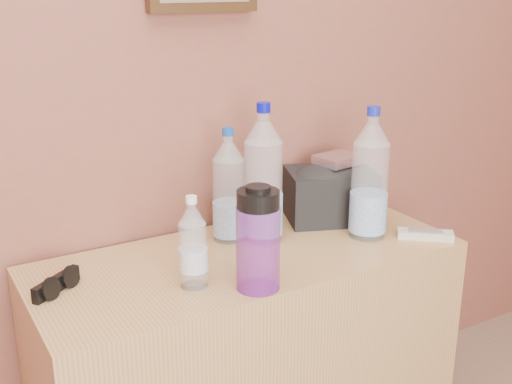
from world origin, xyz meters
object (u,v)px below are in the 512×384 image
(pet_large_b, at_px, (229,191))
(toiletry_bag, at_px, (330,192))
(nalgene_bottle, at_px, (258,239))
(foil_packet, at_px, (338,159))
(dresser, at_px, (248,370))
(pet_large_c, at_px, (263,181))
(ac_remote, at_px, (425,235))
(pet_large_d, at_px, (370,181))
(pet_small, at_px, (193,247))
(sunglasses, at_px, (56,284))

(pet_large_b, height_order, toiletry_bag, pet_large_b)
(nalgene_bottle, relative_size, toiletry_bag, 1.00)
(pet_large_b, distance_m, foil_packet, 0.35)
(toiletry_bag, bearing_deg, dresser, -141.91)
(pet_large_c, bearing_deg, toiletry_bag, 7.17)
(ac_remote, bearing_deg, toiletry_bag, 158.33)
(nalgene_bottle, relative_size, foil_packet, 2.08)
(pet_large_d, xyz_separation_m, pet_small, (-0.54, -0.04, -0.06))
(pet_small, bearing_deg, pet_large_d, 3.76)
(pet_large_d, xyz_separation_m, foil_packet, (0.01, 0.15, 0.02))
(nalgene_bottle, xyz_separation_m, ac_remote, (0.54, 0.02, -0.11))
(nalgene_bottle, bearing_deg, dresser, 67.38)
(ac_remote, bearing_deg, dresser, -157.95)
(pet_large_b, xyz_separation_m, pet_large_c, (0.08, -0.04, 0.03))
(pet_small, xyz_separation_m, ac_remote, (0.66, -0.06, -0.09))
(sunglasses, height_order, ac_remote, sunglasses)
(pet_large_c, bearing_deg, ac_remote, -29.89)
(pet_small, bearing_deg, dresser, 25.01)
(pet_large_b, relative_size, pet_small, 1.42)
(nalgene_bottle, height_order, sunglasses, nalgene_bottle)
(dresser, height_order, pet_large_d, pet_large_d)
(pet_large_b, distance_m, pet_large_d, 0.38)
(dresser, relative_size, ac_remote, 7.41)
(pet_large_c, relative_size, foil_packet, 3.17)
(pet_large_d, distance_m, ac_remote, 0.22)
(pet_small, xyz_separation_m, foil_packet, (0.55, 0.19, 0.08))
(pet_large_d, bearing_deg, pet_large_c, 153.99)
(nalgene_bottle, height_order, foil_packet, nalgene_bottle)
(dresser, height_order, sunglasses, sunglasses)
(pet_large_c, height_order, sunglasses, pet_large_c)
(pet_large_c, xyz_separation_m, ac_remote, (0.38, -0.22, -0.15))
(ac_remote, xyz_separation_m, toiletry_bag, (-0.14, 0.25, 0.07))
(pet_small, height_order, ac_remote, pet_small)
(pet_small, bearing_deg, toiletry_bag, 19.98)
(dresser, relative_size, toiletry_bag, 4.48)
(pet_large_b, distance_m, toiletry_bag, 0.33)
(pet_large_b, relative_size, pet_large_c, 0.83)
(pet_small, height_order, toiletry_bag, pet_small)
(pet_large_c, distance_m, sunglasses, 0.58)
(sunglasses, bearing_deg, ac_remote, -47.09)
(pet_large_c, height_order, pet_small, pet_large_c)
(dresser, distance_m, pet_large_d, 0.61)
(pet_large_c, bearing_deg, pet_large_d, -26.01)
(dresser, distance_m, ac_remote, 0.61)
(dresser, relative_size, pet_small, 5.06)
(pet_small, distance_m, sunglasses, 0.32)
(nalgene_bottle, height_order, ac_remote, nalgene_bottle)
(pet_large_d, relative_size, toiletry_bag, 1.46)
(sunglasses, xyz_separation_m, toiletry_bag, (0.81, 0.06, 0.07))
(pet_large_c, distance_m, nalgene_bottle, 0.30)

